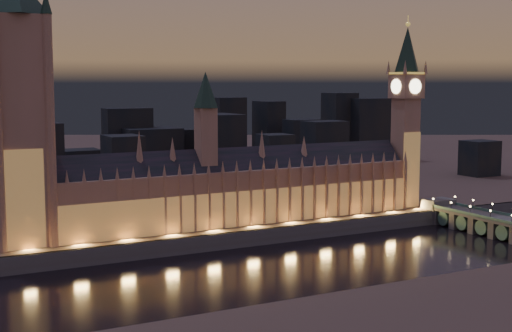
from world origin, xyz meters
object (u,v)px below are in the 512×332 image
palace_of_westminster (240,187)px  westminster_bridge (502,227)px  victoria_tower (18,98)px  elizabeth_tower (406,101)px

palace_of_westminster → westminster_bridge: 138.12m
palace_of_westminster → westminster_bridge: palace_of_westminster is taller
westminster_bridge → victoria_tower: bearing=164.1°
palace_of_westminster → victoria_tower: 119.01m
elizabeth_tower → palace_of_westminster: bearing=-179.9°
elizabeth_tower → victoria_tower: bearing=180.0°
elizabeth_tower → westminster_bridge: bearing=-80.2°
palace_of_westminster → elizabeth_tower: 117.18m
victoria_tower → elizabeth_tower: victoria_tower is taller
victoria_tower → elizabeth_tower: bearing=-0.0°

